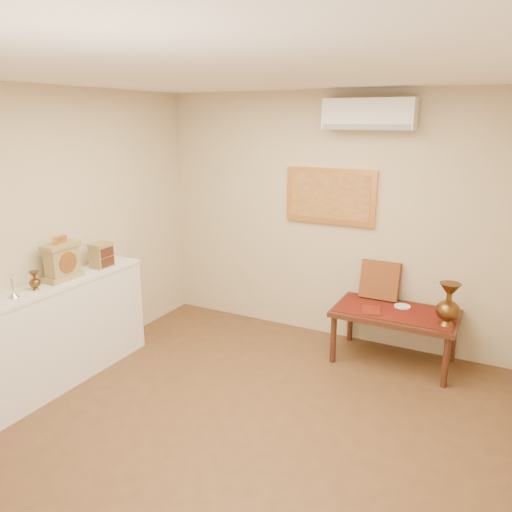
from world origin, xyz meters
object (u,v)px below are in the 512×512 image
Objects in this scene: display_ledge at (56,335)px; low_table at (395,317)px; wooden_chest at (102,255)px; brass_urn_tall at (449,300)px; mantel_clock at (62,261)px.

display_ledge reaches higher than low_table.
low_table is (2.65, 1.25, -0.62)m from wooden_chest.
brass_urn_tall is 3.55m from mantel_clock.
mantel_clock is 1.68× the size of wooden_chest.
low_table is at bearing 25.29° from wooden_chest.
low_table is at bearing 163.94° from brass_urn_tall.
wooden_chest is at bearing 87.74° from display_ledge.
low_table is (-0.50, 0.14, -0.32)m from brass_urn_tall.
wooden_chest reaches higher than display_ledge.
low_table is (2.67, 1.88, -0.01)m from display_ledge.
wooden_chest reaches higher than brass_urn_tall.
display_ledge is 0.88m from wooden_chest.
mantel_clock is at bearing -153.57° from brass_urn_tall.
display_ledge is 4.93× the size of mantel_clock.
mantel_clock reaches higher than display_ledge.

